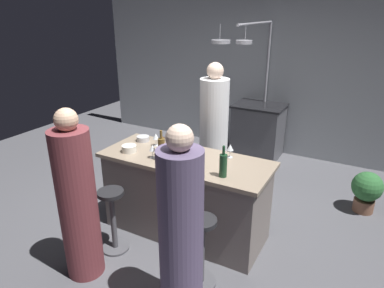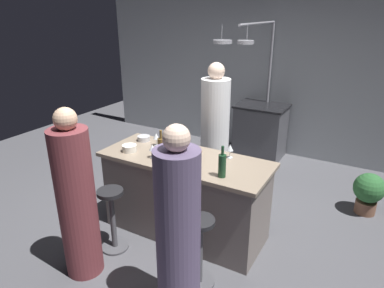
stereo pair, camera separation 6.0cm
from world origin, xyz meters
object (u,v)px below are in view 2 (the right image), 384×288
object	(u,v)px
mixing_bowl_steel	(144,138)
mixing_bowl_ceramic	(129,148)
potted_plant	(369,191)
wine_bottle_rose	(189,160)
wine_glass_near_left_guest	(152,148)
cutting_board	(184,152)
wine_glass_near_right_guest	(156,137)
chef	(215,135)
wine_bottle_green	(222,165)
pepper_mill	(163,147)
bar_stool_left	(112,217)
stove_range	(260,131)
guest_right	(178,234)
wine_bottle_amber	(161,149)
wine_glass_by_chef	(230,148)
bar_stool_right	(200,249)
guest_left	(77,202)

from	to	relation	value
mixing_bowl_steel	mixing_bowl_ceramic	bearing A→B (deg)	-79.17
potted_plant	wine_bottle_rose	world-z (taller)	wine_bottle_rose
wine_glass_near_left_guest	cutting_board	bearing A→B (deg)	51.11
cutting_board	wine_glass_near_right_guest	bearing A→B (deg)	176.01
potted_plant	wine_bottle_rose	bearing A→B (deg)	-132.39
chef	mixing_bowl_ceramic	bearing A→B (deg)	-112.46
mixing_bowl_steel	wine_glass_near_left_guest	bearing A→B (deg)	-42.66
wine_bottle_green	wine_glass_near_right_guest	distance (m)	1.02
pepper_mill	mixing_bowl_ceramic	world-z (taller)	pepper_mill
bar_stool_left	mixing_bowl_steel	xyz separation A→B (m)	(-0.18, 0.81, 0.55)
wine_glass_near_right_guest	stove_range	bearing A→B (deg)	79.00
wine_glass_near_right_guest	cutting_board	bearing A→B (deg)	-3.99
guest_right	wine_glass_near_left_guest	bearing A→B (deg)	135.02
wine_bottle_amber	stove_range	bearing A→B (deg)	86.18
pepper_mill	wine_glass_by_chef	xyz separation A→B (m)	(0.63, 0.30, 0.00)
mixing_bowl_ceramic	wine_bottle_amber	bearing A→B (deg)	-2.60
bar_stool_left	wine_glass_near_left_guest	bearing A→B (deg)	66.46
stove_range	wine_bottle_amber	bearing A→B (deg)	-93.82
pepper_mill	bar_stool_left	bearing A→B (deg)	-116.01
bar_stool_right	wine_bottle_amber	xyz separation A→B (m)	(-0.69, 0.45, 0.65)
guest_right	guest_left	xyz separation A→B (m)	(-1.03, -0.04, -0.01)
stove_range	wine_glass_near_right_guest	size ratio (longest dim) A/B	6.10
wine_glass_near_left_guest	mixing_bowl_steel	size ratio (longest dim) A/B	0.99
wine_glass_near_left_guest	wine_glass_by_chef	size ratio (longest dim) A/B	1.00
chef	wine_bottle_amber	bearing A→B (deg)	-91.87
bar_stool_left	wine_bottle_green	size ratio (longest dim) A/B	2.26
wine_glass_by_chef	mixing_bowl_ceramic	xyz separation A→B (m)	(-1.01, -0.37, -0.07)
bar_stool_left	stove_range	bearing A→B (deg)	80.96
stove_range	wine_bottle_green	xyz separation A→B (m)	(0.52, -2.66, 0.57)
stove_range	chef	size ratio (longest dim) A/B	0.51
chef	guest_left	xyz separation A→B (m)	(-0.38, -1.99, -0.06)
guest_right	wine_glass_near_left_guest	distance (m)	1.16
stove_range	mixing_bowl_ceramic	world-z (taller)	mixing_bowl_ceramic
bar_stool_left	guest_left	distance (m)	0.53
guest_right	wine_bottle_green	xyz separation A→B (m)	(0.00, 0.76, 0.26)
stove_range	bar_stool_left	distance (m)	3.11
guest_right	mixing_bowl_ceramic	world-z (taller)	guest_right
bar_stool_left	guest_left	xyz separation A→B (m)	(-0.03, -0.38, 0.37)
potted_plant	wine_bottle_amber	world-z (taller)	wine_bottle_amber
mixing_bowl_steel	pepper_mill	bearing A→B (deg)	-30.57
wine_bottle_green	guest_left	bearing A→B (deg)	-142.48
cutting_board	wine_bottle_green	world-z (taller)	wine_bottle_green
bar_stool_left	cutting_board	distance (m)	0.99
wine_bottle_amber	wine_bottle_green	world-z (taller)	wine_bottle_amber
guest_right	mixing_bowl_steel	xyz separation A→B (m)	(-1.18, 1.15, 0.18)
guest_right	mixing_bowl_steel	distance (m)	1.66
guest_right	potted_plant	bearing A→B (deg)	62.93
wine_bottle_rose	wine_glass_by_chef	xyz separation A→B (m)	(0.21, 0.49, -0.02)
chef	wine_glass_near_right_guest	bearing A→B (deg)	-110.17
wine_bottle_amber	mixing_bowl_steel	world-z (taller)	wine_bottle_amber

